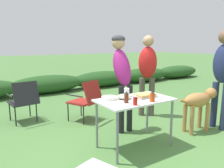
# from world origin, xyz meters

# --- Properties ---
(ground_plane) EXTENTS (60.00, 60.00, 0.00)m
(ground_plane) POSITION_xyz_m (0.00, 0.00, 0.00)
(ground_plane) COLOR #4C7A3D
(shrub_hedge) EXTENTS (14.40, 0.90, 0.56)m
(shrub_hedge) POSITION_xyz_m (0.00, 4.43, 0.28)
(shrub_hedge) COLOR #234C1E
(shrub_hedge) RESTS_ON ground
(folding_table) EXTENTS (1.10, 0.64, 0.74)m
(folding_table) POSITION_xyz_m (0.00, 0.00, 0.66)
(folding_table) COLOR white
(folding_table) RESTS_ON ground
(food_tray) EXTENTS (0.33, 0.22, 0.06)m
(food_tray) POSITION_xyz_m (0.20, 0.01, 0.77)
(food_tray) COLOR #9E9EA3
(food_tray) RESTS_ON folding_table
(plate_stack) EXTENTS (0.22, 0.22, 0.05)m
(plate_stack) POSITION_xyz_m (-0.34, 0.17, 0.76)
(plate_stack) COLOR white
(plate_stack) RESTS_ON folding_table
(mixing_bowl) EXTENTS (0.21, 0.21, 0.07)m
(mixing_bowl) POSITION_xyz_m (-0.12, 0.10, 0.78)
(mixing_bowl) COLOR #ADBC99
(mixing_bowl) RESTS_ON folding_table
(paper_cup_stack) EXTENTS (0.08, 0.08, 0.13)m
(paper_cup_stack) POSITION_xyz_m (-0.00, 0.21, 0.80)
(paper_cup_stack) COLOR white
(paper_cup_stack) RESTS_ON folding_table
(bbq_sauce_bottle) EXTENTS (0.06, 0.06, 0.16)m
(bbq_sauce_bottle) POSITION_xyz_m (-0.23, -0.10, 0.82)
(bbq_sauce_bottle) COLOR #562314
(bbq_sauce_bottle) RESTS_ON folding_table
(ketchup_bottle) EXTENTS (0.06, 0.06, 0.14)m
(ketchup_bottle) POSITION_xyz_m (-0.19, -0.25, 0.81)
(ketchup_bottle) COLOR red
(ketchup_bottle) RESTS_ON folding_table
(hot_sauce_bottle) EXTENTS (0.07, 0.07, 0.15)m
(hot_sauce_bottle) POSITION_xyz_m (0.12, -0.24, 0.81)
(hot_sauce_bottle) COLOR #CC4214
(hot_sauce_bottle) RESTS_ON folding_table
(standing_person_in_dark_puffer) EXTENTS (0.33, 0.48, 1.69)m
(standing_person_in_dark_puffer) POSITION_xyz_m (0.23, 0.67, 1.10)
(standing_person_in_dark_puffer) COLOR black
(standing_person_in_dark_puffer) RESTS_ON ground
(standing_person_in_navy_coat) EXTENTS (0.47, 0.45, 1.71)m
(standing_person_in_navy_coat) POSITION_xyz_m (1.15, 1.04, 1.03)
(standing_person_in_navy_coat) COLOR #4C473D
(standing_person_in_navy_coat) RESTS_ON ground
(standing_person_with_beanie) EXTENTS (0.26, 0.36, 1.77)m
(standing_person_with_beanie) POSITION_xyz_m (1.76, -0.24, 1.08)
(standing_person_with_beanie) COLOR #232D4C
(standing_person_with_beanie) RESTS_ON ground
(dog) EXTENTS (0.90, 0.31, 0.76)m
(dog) POSITION_xyz_m (1.35, -0.11, 0.53)
(dog) COLOR #B27A42
(dog) RESTS_ON ground
(camp_chair_green_behind_table) EXTENTS (0.53, 0.64, 0.83)m
(camp_chair_green_behind_table) POSITION_xyz_m (-1.18, 1.98, 0.47)
(camp_chair_green_behind_table) COLOR #232328
(camp_chair_green_behind_table) RESTS_ON ground
(camp_chair_near_hedge) EXTENTS (0.67, 0.73, 0.83)m
(camp_chair_near_hedge) POSITION_xyz_m (-0.12, 1.40, 0.47)
(camp_chair_near_hedge) COLOR maroon
(camp_chair_near_hedge) RESTS_ON ground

